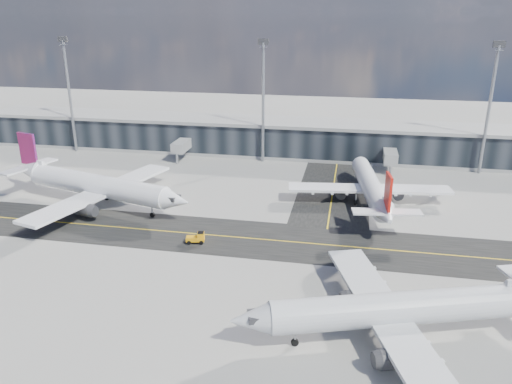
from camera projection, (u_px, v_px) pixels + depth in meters
The scene contains 9 objects.
ground at pixel (208, 246), 78.21m from camera, with size 300.00×300.00×0.00m, color gray.
taxiway_lanes at pixel (247, 221), 87.40m from camera, with size 180.00×63.00×0.03m.
terminal_concourse at pixel (268, 138), 127.48m from camera, with size 152.00×19.80×8.80m.
floodlight_masts at pixel (263, 97), 117.16m from camera, with size 102.50×0.70×28.90m.
airliner_af at pixel (95, 185), 93.17m from camera, with size 40.75×35.07×12.24m.
airliner_redtail at pixel (371, 187), 93.74m from camera, with size 31.14×36.40×10.78m.
airliner_near at pixel (401, 309), 55.07m from camera, with size 36.93×31.87×11.21m.
baggage_tug at pixel (197, 238), 78.94m from camera, with size 3.11×2.01×1.81m.
service_van at pixel (368, 169), 113.99m from camera, with size 2.61×5.67×1.58m, color white.
Camera 1 is at (21.00, -67.85, 34.65)m, focal length 35.00 mm.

